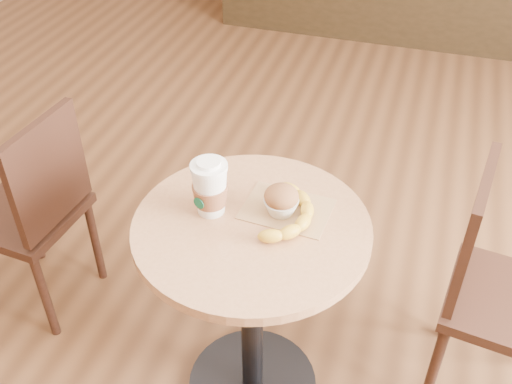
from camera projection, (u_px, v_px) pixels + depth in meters
The scene contains 7 objects.
cafe_table at pixel (252, 283), 1.77m from camera, with size 0.66×0.66×0.75m.
chair_left at pixel (35, 208), 2.13m from camera, with size 0.40×0.40×0.84m.
chair_right at pixel (495, 287), 1.82m from camera, with size 0.43×0.43×0.86m.
kraft_bag at pixel (287, 209), 1.67m from camera, with size 0.24×0.18×0.00m, color #9E764C.
coffee_cup at pixel (210, 189), 1.62m from camera, with size 0.10×0.10×0.17m.
muffin at pixel (281, 200), 1.63m from camera, with size 0.10×0.10×0.09m.
banana at pixel (293, 214), 1.62m from camera, with size 0.14×0.27×0.04m, color gold, non-canonical shape.
Camera 1 is at (0.45, -1.19, 1.83)m, focal length 42.00 mm.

